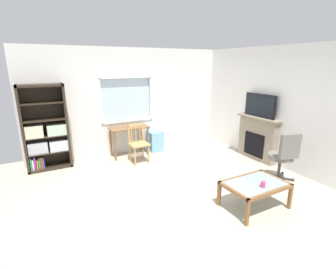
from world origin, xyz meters
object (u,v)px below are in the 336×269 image
object	(u,v)px
desk_under_window	(129,132)
plastic_drawer_unit	(155,141)
wooden_chair	(138,143)
fireplace	(257,138)
tv	(260,106)
coffee_table	(255,186)
bookshelf	(45,133)
office_chair	(284,154)
sippy_cup	(263,184)

from	to	relation	value
desk_under_window	plastic_drawer_unit	xyz separation A→B (m)	(0.73, 0.05, -0.35)
plastic_drawer_unit	wooden_chair	bearing A→B (deg)	-141.01
fireplace	tv	size ratio (longest dim) A/B	1.33
desk_under_window	coffee_table	distance (m)	3.36
wooden_chair	tv	xyz separation A→B (m)	(2.57, -1.18, 0.85)
bookshelf	wooden_chair	bearing A→B (deg)	-18.38
bookshelf	coffee_table	xyz separation A→B (m)	(2.79, -3.33, -0.43)
fireplace	coffee_table	bearing A→B (deg)	-137.86
wooden_chair	office_chair	size ratio (longest dim) A/B	0.90
bookshelf	coffee_table	distance (m)	4.36
bookshelf	office_chair	size ratio (longest dim) A/B	1.84
fireplace	wooden_chair	bearing A→B (deg)	155.58
bookshelf	coffee_table	size ratio (longest dim) A/B	1.88
plastic_drawer_unit	sippy_cup	distance (m)	3.43
office_chair	wooden_chair	bearing A→B (deg)	132.84
office_chair	bookshelf	bearing A→B (deg)	144.00
wooden_chair	sippy_cup	xyz separation A→B (m)	(0.90, -2.85, 0.01)
bookshelf	fireplace	xyz separation A→B (m)	(4.47, -1.80, -0.27)
desk_under_window	sippy_cup	bearing A→B (deg)	-74.56
bookshelf	sippy_cup	xyz separation A→B (m)	(2.78, -3.47, -0.33)
sippy_cup	wooden_chair	bearing A→B (deg)	107.48
coffee_table	plastic_drawer_unit	bearing A→B (deg)	93.66
plastic_drawer_unit	coffee_table	xyz separation A→B (m)	(0.21, -3.26, 0.10)
office_chair	sippy_cup	world-z (taller)	office_chair
wooden_chair	plastic_drawer_unit	distance (m)	0.92
bookshelf	sippy_cup	distance (m)	4.46
fireplace	coffee_table	distance (m)	2.28
tv	office_chair	size ratio (longest dim) A/B	0.85
desk_under_window	office_chair	bearing A→B (deg)	-52.49
desk_under_window	fireplace	size ratio (longest dim) A/B	0.83
bookshelf	desk_under_window	distance (m)	1.87
desk_under_window	bookshelf	bearing A→B (deg)	176.54
plastic_drawer_unit	fireplace	distance (m)	2.58
wooden_chair	office_chair	world-z (taller)	office_chair
bookshelf	sippy_cup	size ratio (longest dim) A/B	20.50
office_chair	sippy_cup	distance (m)	1.34
fireplace	tv	xyz separation A→B (m)	(-0.02, 0.00, 0.79)
plastic_drawer_unit	sippy_cup	xyz separation A→B (m)	(0.20, -3.41, 0.21)
wooden_chair	plastic_drawer_unit	world-z (taller)	wooden_chair
plastic_drawer_unit	bookshelf	bearing A→B (deg)	178.62
wooden_chair	office_chair	xyz separation A→B (m)	(2.11, -2.28, 0.09)
desk_under_window	coffee_table	xyz separation A→B (m)	(0.94, -3.21, -0.25)
fireplace	sippy_cup	xyz separation A→B (m)	(-1.69, -1.67, -0.06)
desk_under_window	wooden_chair	bearing A→B (deg)	-86.54
tv	sippy_cup	size ratio (longest dim) A/B	9.49
bookshelf	wooden_chair	xyz separation A→B (m)	(1.88, -0.63, -0.34)
wooden_chair	sippy_cup	world-z (taller)	wooden_chair
desk_under_window	plastic_drawer_unit	size ratio (longest dim) A/B	1.81
sippy_cup	coffee_table	bearing A→B (deg)	86.96
wooden_chair	tv	distance (m)	2.95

